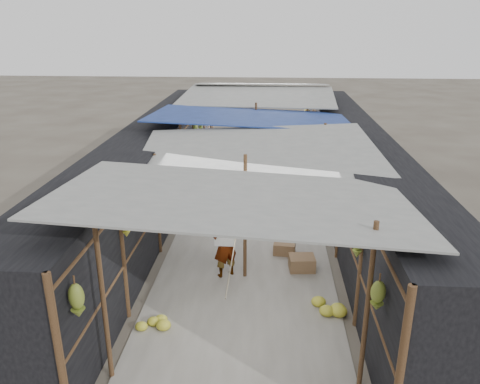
% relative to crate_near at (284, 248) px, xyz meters
% --- Properties ---
extents(ground, '(80.00, 80.00, 0.00)m').
position_rel_crate_near_xyz_m(ground, '(-0.83, -4.06, -0.14)').
color(ground, '#6B6356').
rests_on(ground, ground).
extents(aisle_slab, '(3.60, 16.00, 0.02)m').
position_rel_crate_near_xyz_m(aisle_slab, '(-0.83, 2.44, -0.13)').
color(aisle_slab, '#9E998E').
rests_on(aisle_slab, ground).
extents(stall_left, '(1.40, 15.00, 2.30)m').
position_rel_crate_near_xyz_m(stall_left, '(-3.53, 2.44, 1.01)').
color(stall_left, black).
rests_on(stall_left, ground).
extents(stall_right, '(1.40, 15.00, 2.30)m').
position_rel_crate_near_xyz_m(stall_right, '(1.87, 2.44, 1.01)').
color(stall_right, black).
rests_on(stall_right, ground).
extents(crate_near, '(0.52, 0.43, 0.28)m').
position_rel_crate_near_xyz_m(crate_near, '(0.00, 0.00, 0.00)').
color(crate_near, '#906949').
rests_on(crate_near, ground).
extents(crate_mid, '(0.56, 0.47, 0.32)m').
position_rel_crate_near_xyz_m(crate_mid, '(0.35, -0.71, 0.02)').
color(crate_mid, '#906949').
rests_on(crate_mid, ground).
extents(crate_back, '(0.47, 0.39, 0.30)m').
position_rel_crate_near_xyz_m(crate_back, '(-1.41, 2.52, 0.01)').
color(crate_back, '#906949').
rests_on(crate_back, ground).
extents(black_basin, '(0.55, 0.55, 0.16)m').
position_rel_crate_near_xyz_m(black_basin, '(0.87, 7.40, -0.06)').
color(black_basin, black).
rests_on(black_basin, ground).
extents(vendor_elderly, '(0.62, 0.57, 1.42)m').
position_rel_crate_near_xyz_m(vendor_elderly, '(-1.24, -1.06, 0.57)').
color(vendor_elderly, silver).
rests_on(vendor_elderly, ground).
extents(shopper_blue, '(0.99, 0.86, 1.72)m').
position_rel_crate_near_xyz_m(shopper_blue, '(-0.95, 5.69, 0.72)').
color(shopper_blue, navy).
rests_on(shopper_blue, ground).
extents(vendor_seated, '(0.31, 0.53, 0.82)m').
position_rel_crate_near_xyz_m(vendor_seated, '(0.87, 4.63, 0.27)').
color(vendor_seated, '#47443D').
rests_on(vendor_seated, ground).
extents(market_canopy, '(5.62, 15.20, 2.77)m').
position_rel_crate_near_xyz_m(market_canopy, '(-0.81, 2.78, 2.26)').
color(market_canopy, brown).
rests_on(market_canopy, ground).
extents(hanging_bananas, '(3.96, 14.15, 0.72)m').
position_rel_crate_near_xyz_m(hanging_bananas, '(-0.80, 2.60, 1.51)').
color(hanging_bananas, olive).
rests_on(hanging_bananas, ground).
extents(floor_bananas, '(3.88, 10.45, 0.35)m').
position_rel_crate_near_xyz_m(floor_bananas, '(-0.60, 3.04, 0.01)').
color(floor_bananas, gold).
rests_on(floor_bananas, ground).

